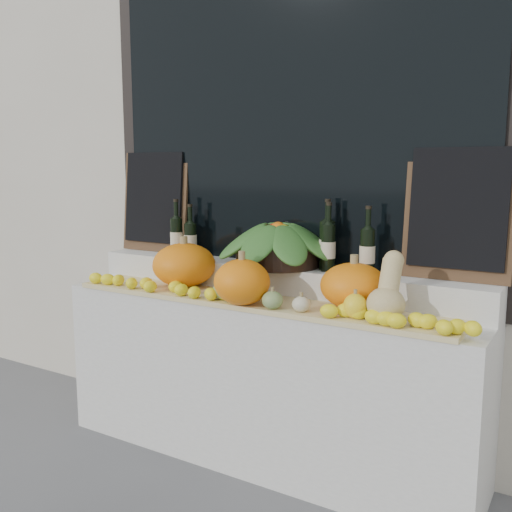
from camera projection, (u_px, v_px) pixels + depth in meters
storefront_facade at (325, 52)px, 3.40m from camera, size 7.00×0.94×4.50m
display_sill at (263, 379)px, 3.07m from camera, size 2.30×0.55×0.88m
rear_tier at (277, 279)px, 3.12m from camera, size 2.30×0.25×0.16m
straw_bedding at (251, 301)px, 2.89m from camera, size 2.10×0.32×0.02m
pumpkin_left at (184, 265)px, 3.19m from camera, size 0.44×0.44×0.24m
pumpkin_right at (354, 286)px, 2.69m from camera, size 0.38×0.38×0.22m
pumpkin_center at (242, 282)px, 2.76m from camera, size 0.33×0.33×0.22m
butternut_squash at (388, 293)px, 2.48m from camera, size 0.17×0.22×0.30m
decorative_gourds at (267, 297)px, 2.72m from camera, size 0.81×0.16×0.15m
lemon_heap at (239, 297)px, 2.79m from camera, size 2.20×0.16×0.06m
produce_bowl at (278, 244)px, 3.07m from camera, size 0.70×0.70×0.25m
wine_bottle_far_left at (177, 236)px, 3.40m from camera, size 0.08×0.08×0.34m
wine_bottle_near_left at (190, 239)px, 3.37m from camera, size 0.08×0.08×0.31m
wine_bottle_tall at (327, 245)px, 2.95m from camera, size 0.08×0.08×0.37m
wine_bottle_near_right at (328, 247)px, 2.91m from camera, size 0.08×0.08×0.35m
wine_bottle_far_right at (367, 251)px, 2.79m from camera, size 0.08×0.08×0.34m
chalkboard_left at (154, 200)px, 3.58m from camera, size 0.50×0.09×0.62m
chalkboard_right at (458, 212)px, 2.64m from camera, size 0.50×0.09×0.62m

